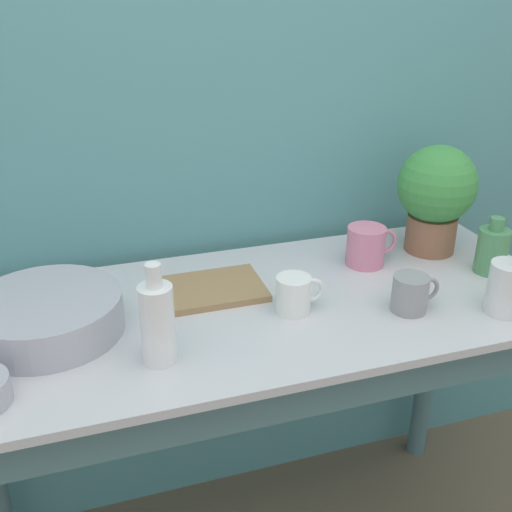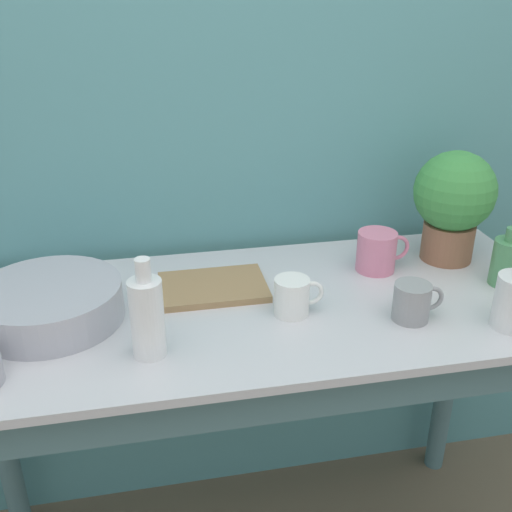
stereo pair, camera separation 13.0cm
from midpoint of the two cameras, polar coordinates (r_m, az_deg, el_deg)
name	(u,v)px [view 1 (the left image)]	position (r m, az deg, el deg)	size (l,w,h in m)	color
wall_back	(213,116)	(1.56, -6.53, 13.10)	(6.00, 0.05, 2.40)	teal
counter_table	(259,372)	(1.43, -2.34, -11.09)	(1.44, 0.60, 0.85)	slate
potted_plant	(436,193)	(1.61, 14.58, 5.79)	(0.20, 0.20, 0.29)	#8C5B42
bowl_wash_large	(47,315)	(1.33, -22.01, -5.31)	(0.31, 0.31, 0.08)	#A8A8B2
bottle_tall	(157,322)	(1.15, -12.61, -6.24)	(0.07, 0.07, 0.21)	white
bottle_short	(492,250)	(1.56, 19.40, 0.52)	(0.08, 0.08, 0.14)	#4C8C59
mug_white	(295,294)	(1.31, 0.85, -3.74)	(0.11, 0.08, 0.08)	white
mug_grey	(411,293)	(1.34, 11.88, -3.57)	(0.11, 0.08, 0.08)	gray
mug_pink	(367,246)	(1.53, 8.12, 0.91)	(0.14, 0.10, 0.10)	pink
utensil_cup	(507,288)	(1.38, 20.39, -2.93)	(0.08, 0.08, 0.18)	silver
tray_board	(210,289)	(1.41, -7.06, -3.24)	(0.25, 0.17, 0.02)	#99754C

